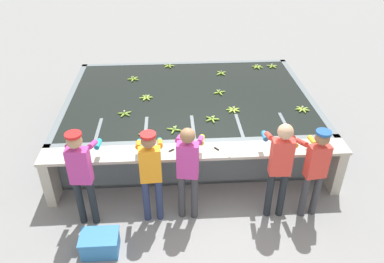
{
  "coord_description": "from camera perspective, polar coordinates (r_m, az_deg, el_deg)",
  "views": [
    {
      "loc": [
        -0.37,
        -4.71,
        4.4
      ],
      "look_at": [
        0.0,
        1.23,
        0.63
      ],
      "focal_mm": 35.0,
      "sensor_mm": 36.0,
      "label": 1
    }
  ],
  "objects": [
    {
      "name": "banana_bunch_floating_0",
      "position": [
        7.16,
        -10.22,
        2.71
      ],
      "size": [
        0.27,
        0.28,
        0.08
      ],
      "color": "#75A333",
      "rests_on": "wash_tank"
    },
    {
      "name": "ground_plane",
      "position": [
        6.45,
        0.69,
        -10.66
      ],
      "size": [
        80.0,
        80.0,
        0.0
      ],
      "primitive_type": "plane",
      "color": "gray",
      "rests_on": "ground"
    },
    {
      "name": "banana_bunch_floating_10",
      "position": [
        9.33,
        12.12,
        9.71
      ],
      "size": [
        0.28,
        0.27,
        0.08
      ],
      "color": "#93BC3D",
      "rests_on": "wash_tank"
    },
    {
      "name": "banana_bunch_floating_5",
      "position": [
        6.47,
        -7.02,
        -0.46
      ],
      "size": [
        0.28,
        0.28,
        0.08
      ],
      "color": "#75A333",
      "rests_on": "wash_tank"
    },
    {
      "name": "banana_bunch_floating_3",
      "position": [
        8.56,
        -8.94,
        7.93
      ],
      "size": [
        0.27,
        0.27,
        0.08
      ],
      "color": "#8CB738",
      "rests_on": "wash_tank"
    },
    {
      "name": "worker_2",
      "position": [
        5.59,
        -0.6,
        -5.19
      ],
      "size": [
        0.48,
        0.74,
        1.66
      ],
      "color": "#38383D",
      "rests_on": "ground"
    },
    {
      "name": "worker_1",
      "position": [
        5.59,
        -6.33,
        -5.67
      ],
      "size": [
        0.43,
        0.72,
        1.61
      ],
      "color": "navy",
      "rests_on": "ground"
    },
    {
      "name": "knife_0",
      "position": [
        6.06,
        4.26,
        -2.92
      ],
      "size": [
        0.24,
        0.29,
        0.02
      ],
      "color": "silver",
      "rests_on": "work_ledge"
    },
    {
      "name": "banana_bunch_floating_2",
      "position": [
        9.23,
        9.92,
        9.68
      ],
      "size": [
        0.28,
        0.28,
        0.08
      ],
      "color": "#93BC3D",
      "rests_on": "wash_tank"
    },
    {
      "name": "banana_bunch_floating_12",
      "position": [
        7.51,
        16.47,
        3.28
      ],
      "size": [
        0.28,
        0.28,
        0.08
      ],
      "color": "#9EC642",
      "rests_on": "wash_tank"
    },
    {
      "name": "wash_tank",
      "position": [
        7.99,
        -0.44,
        2.67
      ],
      "size": [
        5.02,
        3.59,
        0.91
      ],
      "color": "slate",
      "rests_on": "ground"
    },
    {
      "name": "banana_bunch_floating_9",
      "position": [
        6.88,
        3.08,
        1.91
      ],
      "size": [
        0.27,
        0.28,
        0.08
      ],
      "color": "#7FAD33",
      "rests_on": "wash_tank"
    },
    {
      "name": "worker_4",
      "position": [
        5.95,
        18.24,
        -4.93
      ],
      "size": [
        0.47,
        0.73,
        1.59
      ],
      "color": "#38383D",
      "rests_on": "ground"
    },
    {
      "name": "banana_bunch_floating_8",
      "position": [
        6.57,
        -2.75,
        0.31
      ],
      "size": [
        0.28,
        0.28,
        0.08
      ],
      "color": "#75A333",
      "rests_on": "wash_tank"
    },
    {
      "name": "work_ledge",
      "position": [
        6.2,
        0.58,
        -4.81
      ],
      "size": [
        5.02,
        0.45,
        0.91
      ],
      "color": "#B7B2A3",
      "rests_on": "ground"
    },
    {
      "name": "knife_1",
      "position": [
        6.09,
        -2.62,
        -2.64
      ],
      "size": [
        0.3,
        0.23,
        0.02
      ],
      "color": "silver",
      "rests_on": "work_ledge"
    },
    {
      "name": "banana_bunch_floating_1",
      "position": [
        8.77,
        4.47,
        8.85
      ],
      "size": [
        0.25,
        0.25,
        0.08
      ],
      "color": "#9EC642",
      "rests_on": "wash_tank"
    },
    {
      "name": "banana_bunch_floating_11",
      "position": [
        7.69,
        -7.0,
        5.15
      ],
      "size": [
        0.28,
        0.27,
        0.08
      ],
      "color": "#9EC642",
      "rests_on": "wash_tank"
    },
    {
      "name": "banana_bunch_floating_4",
      "position": [
        7.86,
        4.19,
        5.98
      ],
      "size": [
        0.28,
        0.28,
        0.08
      ],
      "color": "#8CB738",
      "rests_on": "wash_tank"
    },
    {
      "name": "banana_bunch_floating_6",
      "position": [
        7.22,
        6.29,
        3.32
      ],
      "size": [
        0.28,
        0.28,
        0.08
      ],
      "color": "#9EC642",
      "rests_on": "wash_tank"
    },
    {
      "name": "banana_bunch_floating_7",
      "position": [
        9.17,
        -3.54,
        9.96
      ],
      "size": [
        0.27,
        0.28,
        0.08
      ],
      "color": "#93BC3D",
      "rests_on": "wash_tank"
    },
    {
      "name": "worker_0",
      "position": [
        5.72,
        -16.56,
        -5.63
      ],
      "size": [
        0.44,
        0.73,
        1.66
      ],
      "color": "#1E2328",
      "rests_on": "ground"
    },
    {
      "name": "crate",
      "position": [
        5.77,
        -13.84,
        -16.24
      ],
      "size": [
        0.55,
        0.39,
        0.32
      ],
      "color": "#3375B7",
      "rests_on": "ground"
    },
    {
      "name": "worker_3",
      "position": [
        5.75,
        13.26,
        -4.59
      ],
      "size": [
        0.42,
        0.72,
        1.71
      ],
      "color": "#1E2328",
      "rests_on": "ground"
    }
  ]
}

